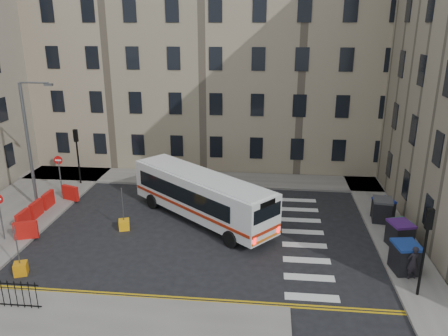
% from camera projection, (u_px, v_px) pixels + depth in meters
% --- Properties ---
extents(ground, '(120.00, 120.00, 0.00)m').
position_uv_depth(ground, '(233.00, 232.00, 25.30)').
color(ground, black).
rests_on(ground, ground).
extents(pavement_north, '(36.00, 3.20, 0.15)m').
position_uv_depth(pavement_north, '(166.00, 177.00, 33.99)').
color(pavement_north, slate).
rests_on(pavement_north, ground).
extents(pavement_east, '(2.40, 26.00, 0.15)m').
position_uv_depth(pavement_east, '(377.00, 209.00, 28.15)').
color(pavement_east, slate).
rests_on(pavement_east, ground).
extents(pavement_west, '(6.00, 22.00, 0.15)m').
position_uv_depth(pavement_west, '(15.00, 213.00, 27.62)').
color(pavement_west, slate).
rests_on(pavement_west, ground).
extents(terrace_north, '(38.30, 10.80, 17.20)m').
position_uv_depth(terrace_north, '(169.00, 58.00, 37.91)').
color(terrace_north, gray).
rests_on(terrace_north, ground).
extents(traffic_light_east, '(0.28, 0.22, 4.10)m').
position_uv_depth(traffic_light_east, '(426.00, 239.00, 18.35)').
color(traffic_light_east, black).
rests_on(traffic_light_east, pavement_east).
extents(traffic_light_nw, '(0.28, 0.22, 4.10)m').
position_uv_depth(traffic_light_nw, '(77.00, 148.00, 31.73)').
color(traffic_light_nw, black).
rests_on(traffic_light_nw, pavement_west).
extents(streetlamp, '(0.50, 0.22, 8.14)m').
position_uv_depth(streetlamp, '(28.00, 144.00, 27.12)').
color(streetlamp, '#595B5E').
rests_on(streetlamp, pavement_west).
extents(no_entry_north, '(0.60, 0.08, 3.00)m').
position_uv_depth(no_entry_north, '(59.00, 167.00, 30.14)').
color(no_entry_north, '#595B5E').
rests_on(no_entry_north, pavement_west).
extents(roadworks_barriers, '(1.66, 6.26, 1.00)m').
position_uv_depth(roadworks_barriers, '(42.00, 209.00, 26.75)').
color(roadworks_barriers, red).
rests_on(roadworks_barriers, pavement_west).
extents(bus, '(9.55, 8.59, 2.86)m').
position_uv_depth(bus, '(201.00, 194.00, 26.38)').
color(bus, white).
rests_on(bus, ground).
extents(wheelie_bin_a, '(1.33, 1.47, 1.45)m').
position_uv_depth(wheelie_bin_a, '(405.00, 257.00, 20.83)').
color(wheelie_bin_a, black).
rests_on(wheelie_bin_a, pavement_east).
extents(wheelie_bin_b, '(1.38, 1.50, 1.38)m').
position_uv_depth(wheelie_bin_b, '(400.00, 234.00, 23.17)').
color(wheelie_bin_b, black).
rests_on(wheelie_bin_b, pavement_east).
extents(wheelie_bin_c, '(1.22, 1.30, 1.16)m').
position_uv_depth(wheelie_bin_c, '(400.00, 230.00, 23.84)').
color(wheelie_bin_c, black).
rests_on(wheelie_bin_c, pavement_east).
extents(wheelie_bin_d, '(1.28, 1.42, 1.40)m').
position_uv_depth(wheelie_bin_d, '(382.00, 210.00, 26.18)').
color(wheelie_bin_d, black).
rests_on(wheelie_bin_d, pavement_east).
extents(wheelie_bin_e, '(1.36, 1.45, 1.28)m').
position_uv_depth(wheelie_bin_e, '(383.00, 209.00, 26.44)').
color(wheelie_bin_e, black).
rests_on(wheelie_bin_e, pavement_east).
extents(pedestrian, '(0.70, 0.57, 1.65)m').
position_uv_depth(pedestrian, '(413.00, 263.00, 20.17)').
color(pedestrian, black).
rests_on(pedestrian, pavement_east).
extents(bollard_yellow, '(0.76, 0.76, 0.60)m').
position_uv_depth(bollard_yellow, '(124.00, 225.00, 25.52)').
color(bollard_yellow, '#F5A50D').
rests_on(bollard_yellow, ground).
extents(bollard_chevron, '(0.78, 0.78, 0.60)m').
position_uv_depth(bollard_chevron, '(21.00, 269.00, 20.94)').
color(bollard_chevron, orange).
rests_on(bollard_chevron, ground).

